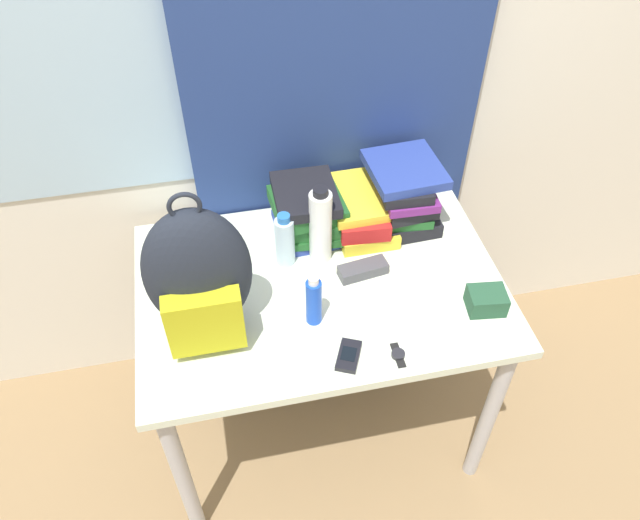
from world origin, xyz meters
The scene contains 15 objects.
ground_plane centered at (0.00, 0.00, 0.00)m, with size 12.00×12.00×0.00m, color #8C704C.
wall_back centered at (0.00, 0.84, 1.25)m, with size 6.00×0.06×2.50m.
curtain_blue centered at (0.14, 0.78, 1.25)m, with size 0.93×0.04×2.50m.
desk centered at (0.00, 0.38, 0.67)m, with size 1.09×0.75×0.77m.
backpack centered at (-0.34, 0.28, 0.98)m, with size 0.28×0.21×0.48m.
book_stack_left centered at (0.01, 0.60, 0.87)m, with size 0.24×0.25×0.19m.
book_stack_center centered at (0.18, 0.60, 0.84)m, with size 0.21×0.28×0.13m.
book_stack_right centered at (0.32, 0.60, 0.89)m, with size 0.23×0.28×0.22m.
water_bottle centered at (-0.08, 0.49, 0.86)m, with size 0.06×0.06×0.19m.
sports_bottle centered at (0.03, 0.49, 0.90)m, with size 0.07×0.07×0.27m.
sunscreen_bottle centered at (-0.05, 0.24, 0.86)m, with size 0.04×0.04×0.18m.
cell_phone centered at (0.02, 0.09, 0.78)m, with size 0.09×0.12×0.02m.
sunglasses_case centered at (0.14, 0.39, 0.79)m, with size 0.16×0.08×0.04m.
camera_pouch centered at (0.45, 0.18, 0.81)m, with size 0.12×0.10×0.06m.
wristwatch centered at (0.15, 0.07, 0.78)m, with size 0.04×0.08×0.01m.
Camera 1 is at (-0.26, -0.87, 2.16)m, focal length 35.00 mm.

